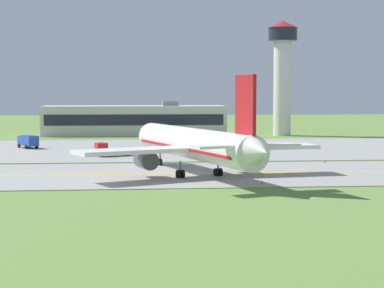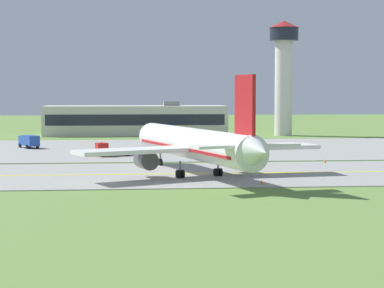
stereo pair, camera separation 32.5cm
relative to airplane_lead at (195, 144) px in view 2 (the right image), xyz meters
name	(u,v)px [view 2 (the right image)]	position (x,y,z in m)	size (l,w,h in m)	color
ground_plane	(194,174)	(0.08, 2.17, -4.13)	(500.00, 500.00, 0.00)	olive
taxiway_strip	(194,174)	(0.08, 2.17, -4.08)	(240.00, 28.00, 0.10)	gray
apron_pad	(224,148)	(10.08, 44.17, -4.08)	(140.00, 52.00, 0.10)	gray
taxiway_centreline	(194,174)	(0.08, 2.17, -4.03)	(220.00, 0.60, 0.01)	yellow
airplane_lead	(195,144)	(0.00, 0.00, 0.00)	(31.90, 38.91, 12.70)	white
service_truck_fuel	(29,141)	(-27.57, 47.74, -2.60)	(4.73, 6.23, 2.60)	#264CA5
service_truck_catering	(220,144)	(7.86, 34.73, -2.60)	(6.08, 5.14, 2.60)	#264CA5
service_truck_pushback	(109,150)	(-11.73, 28.58, -2.95)	(6.72, 3.91, 2.59)	red
terminal_building	(136,120)	(-6.44, 90.08, -0.37)	(46.08, 13.48, 8.68)	beige
control_tower	(284,67)	(30.69, 84.01, 13.12)	(7.60, 7.60, 28.82)	silver
traffic_cone_mid_edge	(262,182)	(6.95, -9.18, -3.83)	(0.44, 0.44, 0.60)	orange
traffic_cone_far_edge	(325,161)	(21.42, 14.62, -3.83)	(0.44, 0.44, 0.60)	orange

